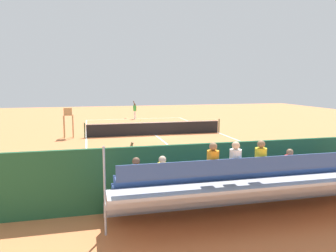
# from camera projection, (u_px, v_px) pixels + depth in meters

# --- Properties ---
(ground_plane) EXTENTS (60.00, 60.00, 0.00)m
(ground_plane) POSITION_uv_depth(u_px,v_px,m) (155.00, 135.00, 24.49)
(ground_plane) COLOR #D17542
(court_line_markings) EXTENTS (10.10, 22.20, 0.01)m
(court_line_markings) POSITION_uv_depth(u_px,v_px,m) (155.00, 135.00, 24.53)
(court_line_markings) COLOR white
(court_line_markings) RESTS_ON ground
(tennis_net) EXTENTS (10.30, 0.10, 1.07)m
(tennis_net) POSITION_uv_depth(u_px,v_px,m) (155.00, 128.00, 24.42)
(tennis_net) COLOR black
(tennis_net) RESTS_ON ground
(backdrop_wall) EXTENTS (18.00, 0.16, 2.00)m
(backdrop_wall) POSITION_uv_depth(u_px,v_px,m) (240.00, 171.00, 10.89)
(backdrop_wall) COLOR #235633
(backdrop_wall) RESTS_ON ground
(bleacher_stand) EXTENTS (9.06, 2.40, 2.48)m
(bleacher_stand) POSITION_uv_depth(u_px,v_px,m) (258.00, 185.00, 9.53)
(bleacher_stand) COLOR #B2B2B7
(bleacher_stand) RESTS_ON ground
(umpire_chair) EXTENTS (0.67, 0.67, 2.14)m
(umpire_chair) POSITION_uv_depth(u_px,v_px,m) (68.00, 119.00, 23.04)
(umpire_chair) COLOR #A88456
(umpire_chair) RESTS_ON ground
(courtside_bench) EXTENTS (1.80, 0.40, 0.93)m
(courtside_bench) POSITION_uv_depth(u_px,v_px,m) (275.00, 174.00, 12.07)
(courtside_bench) COLOR #33383D
(courtside_bench) RESTS_ON ground
(equipment_bag) EXTENTS (0.90, 0.36, 0.36)m
(equipment_bag) POSITION_uv_depth(u_px,v_px,m) (236.00, 189.00, 11.61)
(equipment_bag) COLOR black
(equipment_bag) RESTS_ON ground
(tennis_player) EXTENTS (0.47, 0.56, 1.93)m
(tennis_player) POSITION_uv_depth(u_px,v_px,m) (135.00, 109.00, 35.00)
(tennis_player) COLOR white
(tennis_player) RESTS_ON ground
(tennis_racket) EXTENTS (0.56, 0.45, 0.03)m
(tennis_racket) POSITION_uv_depth(u_px,v_px,m) (127.00, 118.00, 35.43)
(tennis_racket) COLOR black
(tennis_racket) RESTS_ON ground
(tennis_ball_near) EXTENTS (0.07, 0.07, 0.07)m
(tennis_ball_near) POSITION_uv_depth(u_px,v_px,m) (155.00, 120.00, 33.79)
(tennis_ball_near) COLOR #CCDB33
(tennis_ball_near) RESTS_ON ground
(tennis_ball_far) EXTENTS (0.07, 0.07, 0.07)m
(tennis_ball_far) POSITION_uv_depth(u_px,v_px,m) (141.00, 120.00, 33.48)
(tennis_ball_far) COLOR #CCDB33
(tennis_ball_far) RESTS_ON ground
(line_judge) EXTENTS (0.44, 0.56, 1.93)m
(line_judge) POSITION_uv_depth(u_px,v_px,m) (130.00, 170.00, 11.00)
(line_judge) COLOR #232328
(line_judge) RESTS_ON ground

